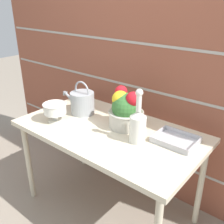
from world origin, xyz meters
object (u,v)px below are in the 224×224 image
Objects in this scene: watering_can at (82,102)px; glass_decanter at (138,124)px; crystal_pedestal_bowl at (55,109)px; wire_tray at (175,141)px; flower_planter at (126,110)px.

watering_can is 0.92× the size of glass_decanter.
wire_tray is (0.85, 0.29, -0.09)m from crystal_pedestal_bowl.
glass_decanter reaches higher than flower_planter.
watering_can is at bearing 171.23° from glass_decanter.
flower_planter is at bearing 29.86° from crystal_pedestal_bowl.
flower_planter is 0.80× the size of glass_decanter.
crystal_pedestal_bowl is at bearing -150.14° from flower_planter.
watering_can is 0.61m from glass_decanter.
crystal_pedestal_bowl is (-0.05, -0.23, 0.00)m from watering_can.
glass_decanter is 0.27m from wire_tray.
wire_tray is at bearing 4.18° from watering_can.
glass_decanter is at bearing -8.77° from watering_can.
glass_decanter is (0.60, -0.09, 0.03)m from watering_can.
watering_can is 0.41m from flower_planter.
watering_can is at bearing -175.82° from wire_tray.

